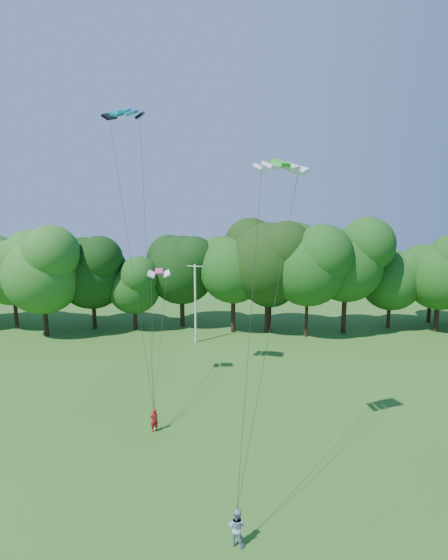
{
  "coord_description": "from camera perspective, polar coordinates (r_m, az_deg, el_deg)",
  "views": [
    {
      "loc": [
        2.59,
        -13.84,
        14.54
      ],
      "look_at": [
        2.38,
        13.0,
        9.96
      ],
      "focal_mm": 28.0,
      "sensor_mm": 36.0,
      "label": 1
    }
  ],
  "objects": [
    {
      "name": "utility_pole",
      "position": [
        46.45,
        -3.77,
        -2.99
      ],
      "size": [
        1.64,
        0.6,
        8.5
      ],
      "rotation": [
        0.0,
        0.0,
        -0.31
      ],
      "color": "silver",
      "rests_on": "ground"
    },
    {
      "name": "kite_flyer_left",
      "position": [
        30.14,
        -9.12,
        -17.61
      ],
      "size": [
        0.68,
        0.63,
        1.56
      ],
      "primitive_type": "imported",
      "rotation": [
        0.0,
        0.0,
        3.74
      ],
      "color": "#AD1617",
      "rests_on": "ground"
    },
    {
      "name": "kite_flyer_right",
      "position": [
        21.67,
        1.67,
        -29.54
      ],
      "size": [
        1.01,
        0.91,
        1.68
      ],
      "primitive_type": "imported",
      "rotation": [
        0.0,
        0.0,
        2.72
      ],
      "color": "#9CAED9",
      "rests_on": "ground"
    },
    {
      "name": "kite_teal",
      "position": [
        33.3,
        -12.88,
        20.74
      ],
      "size": [
        2.98,
        1.68,
        0.55
      ],
      "rotation": [
        0.0,
        0.0,
        -0.15
      ],
      "color": "#058297",
      "rests_on": "ground"
    },
    {
      "name": "kite_green",
      "position": [
        23.02,
        7.36,
        14.94
      ],
      "size": [
        2.95,
        2.2,
        0.49
      ],
      "rotation": [
        0.0,
        0.0,
        0.41
      ],
      "color": "green",
      "rests_on": "ground"
    },
    {
      "name": "kite_pink",
      "position": [
        34.93,
        -8.52,
        1.13
      ],
      "size": [
        1.9,
        1.1,
        0.4
      ],
      "rotation": [
        0.0,
        0.0,
        0.14
      ],
      "color": "#E8407F",
      "rests_on": "ground"
    },
    {
      "name": "tree_back_center",
      "position": [
        49.47,
        5.7,
        3.5
      ],
      "size": [
        10.17,
        10.17,
        14.79
      ],
      "color": "#2F2012",
      "rests_on": "ground"
    },
    {
      "name": "tree_back_east",
      "position": [
        60.02,
        25.53,
        0.65
      ],
      "size": [
        6.7,
        6.7,
        9.75
      ],
      "color": "black",
      "rests_on": "ground"
    }
  ]
}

